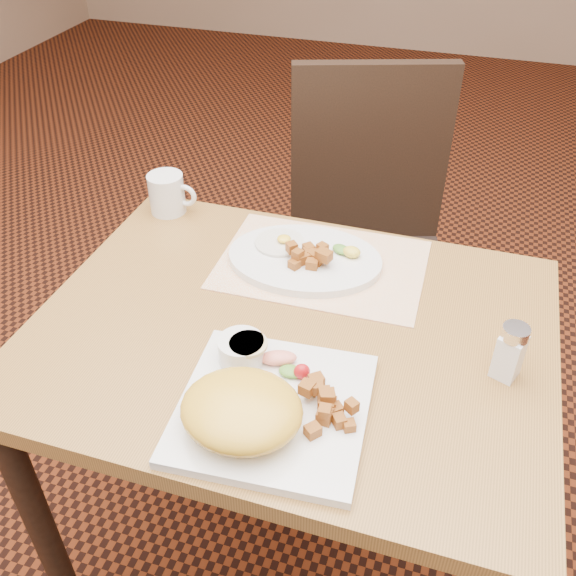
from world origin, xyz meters
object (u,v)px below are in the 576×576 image
(salt_shaker, at_px, (510,351))
(coffee_mug, at_px, (168,194))
(plate_square, at_px, (273,408))
(chair_far, at_px, (369,236))
(plate_oval, at_px, (305,259))
(table, at_px, (290,371))

(salt_shaker, xyz_separation_m, coffee_mug, (-0.74, 0.30, -0.01))
(plate_square, relative_size, salt_shaker, 2.80)
(chair_far, height_order, plate_oval, chair_far)
(plate_square, bearing_deg, chair_far, 90.85)
(plate_oval, relative_size, salt_shaker, 3.05)
(table, distance_m, chair_far, 0.66)
(coffee_mug, bearing_deg, plate_square, -50.01)
(chair_far, height_order, plate_square, chair_far)
(table, bearing_deg, plate_oval, 99.04)
(salt_shaker, bearing_deg, plate_oval, 153.31)
(table, distance_m, plate_square, 0.23)
(chair_far, bearing_deg, salt_shaker, 98.79)
(chair_far, height_order, coffee_mug, chair_far)
(chair_far, distance_m, coffee_mug, 0.59)
(plate_square, relative_size, plate_oval, 0.92)
(plate_oval, bearing_deg, salt_shaker, -26.69)
(plate_square, bearing_deg, table, 99.78)
(table, relative_size, salt_shaker, 9.00)
(plate_square, distance_m, coffee_mug, 0.64)
(table, distance_m, coffee_mug, 0.50)
(table, relative_size, coffee_mug, 8.18)
(plate_oval, distance_m, coffee_mug, 0.36)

